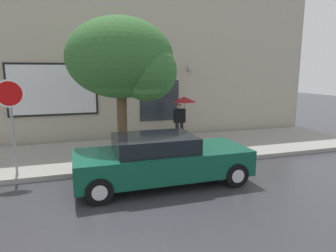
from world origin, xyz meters
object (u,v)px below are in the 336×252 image
Objects in this scene: street_tree at (126,61)px; stop_sign at (11,108)px; parked_car at (161,159)px; pedestrian_with_umbrella at (183,106)px.

stop_sign is (-3.22, -0.23, -1.29)m from street_tree.
stop_sign is (-3.80, 1.59, 1.34)m from parked_car.
parked_car is 4.52m from pedestrian_with_umbrella.
parked_car is 1.03× the size of street_tree.
street_tree is at bearing -141.57° from pedestrian_with_umbrella.
street_tree is at bearing 107.65° from parked_car.
pedestrian_with_umbrella is (2.06, 3.91, 0.93)m from parked_car.
stop_sign reaches higher than pedestrian_with_umbrella.
parked_car is 1.75× the size of stop_sign.
parked_car is at bearing -22.75° from stop_sign.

